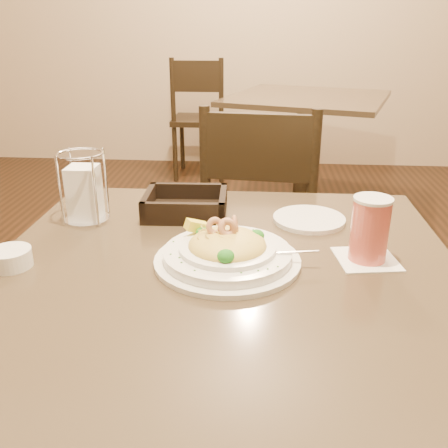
# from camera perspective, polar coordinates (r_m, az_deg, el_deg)

# --- Properties ---
(main_table) EXTENTS (0.90, 0.90, 0.75)m
(main_table) POSITION_cam_1_polar(r_m,az_deg,el_deg) (1.08, -0.09, -16.31)
(main_table) COLOR black
(main_table) RESTS_ON ground
(background_table) EXTENTS (1.13, 1.13, 0.75)m
(background_table) POSITION_cam_1_polar(r_m,az_deg,el_deg) (3.22, 9.29, 10.06)
(background_table) COLOR black
(background_table) RESTS_ON ground
(dining_chair_near) EXTENTS (0.46, 0.46, 0.93)m
(dining_chair_near) POSITION_cam_1_polar(r_m,az_deg,el_deg) (1.86, 4.18, 0.56)
(dining_chair_near) COLOR black
(dining_chair_near) RESTS_ON ground
(dining_chair_far) EXTENTS (0.42, 0.42, 0.93)m
(dining_chair_far) POSITION_cam_1_polar(r_m,az_deg,el_deg) (3.96, -2.82, 12.33)
(dining_chair_far) COLOR black
(dining_chair_far) RESTS_ON ground
(pasta_bowl) EXTENTS (0.31, 0.28, 0.09)m
(pasta_bowl) POSITION_cam_1_polar(r_m,az_deg,el_deg) (0.95, 0.37, -3.11)
(pasta_bowl) COLOR white
(pasta_bowl) RESTS_ON main_table
(drink_glass) EXTENTS (0.13, 0.13, 0.13)m
(drink_glass) POSITION_cam_1_polar(r_m,az_deg,el_deg) (0.99, 16.32, -0.65)
(drink_glass) COLOR white
(drink_glass) RESTS_ON main_table
(bread_basket) EXTENTS (0.20, 0.16, 0.05)m
(bread_basket) POSITION_cam_1_polar(r_m,az_deg,el_deg) (1.20, -4.40, 2.05)
(bread_basket) COLOR black
(bread_basket) RESTS_ON main_table
(napkin_caddy) EXTENTS (0.10, 0.10, 0.16)m
(napkin_caddy) POSITION_cam_1_polar(r_m,az_deg,el_deg) (1.18, -15.67, 3.58)
(napkin_caddy) COLOR silver
(napkin_caddy) RESTS_ON main_table
(side_plate) EXTENTS (0.18, 0.18, 0.01)m
(side_plate) POSITION_cam_1_polar(r_m,az_deg,el_deg) (1.17, 9.69, 0.55)
(side_plate) COLOR white
(side_plate) RESTS_ON main_table
(butter_ramekin) EXTENTS (0.10, 0.10, 0.03)m
(butter_ramekin) POSITION_cam_1_polar(r_m,az_deg,el_deg) (1.02, -23.23, -3.61)
(butter_ramekin) COLOR white
(butter_ramekin) RESTS_ON main_table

